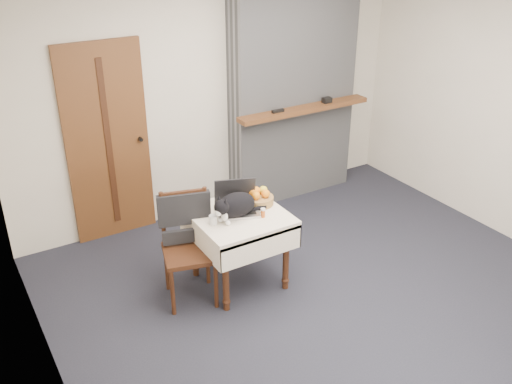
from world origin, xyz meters
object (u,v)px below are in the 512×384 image
laptop (237,203)px  cat (237,205)px  fruit_basket (259,198)px  cream_jar (213,220)px  door (108,144)px  chair (187,231)px  pill_bottle (263,213)px  side_table (239,225)px

laptop → cat: size_ratio=0.83×
laptop → fruit_basket: (0.23, 0.00, -0.01)m
cat → cream_jar: cat is taller
door → chair: 1.41m
pill_bottle → chair: 0.67m
door → cream_jar: door is taller
cat → fruit_basket: cat is taller
fruit_basket → chair: 0.72m
cat → pill_bottle: cat is taller
chair → laptop: bearing=13.2°
fruit_basket → cream_jar: bearing=-167.5°
pill_bottle → chair: size_ratio=0.09×
laptop → cream_jar: size_ratio=5.67×
door → cat: 1.60m
cream_jar → door: bearing=104.9°
cat → chair: size_ratio=0.56×
laptop → side_table: bearing=-85.4°
door → cream_jar: size_ratio=25.49×
cream_jar → chair: size_ratio=0.08×
cream_jar → cat: bearing=2.6°
laptop → cat: 0.12m
fruit_basket → chair: bearing=178.5°
cat → cream_jar: bearing=163.3°
cream_jar → pill_bottle: 0.43m
door → pill_bottle: 1.80m
side_table → door: bearing=114.8°
door → fruit_basket: size_ratio=7.80×
door → fruit_basket: 1.65m
side_table → cat: size_ratio=1.45×
side_table → laptop: size_ratio=1.75×
side_table → cat: 0.23m
door → cream_jar: (0.39, -1.47, -0.26)m
side_table → cream_jar: size_ratio=9.94×
laptop → chair: (-0.48, 0.02, -0.15)m
cream_jar → pill_bottle: size_ratio=0.94×
door → chair: size_ratio=2.07×
fruit_basket → chair: size_ratio=0.26×
laptop → cream_jar: laptop is taller
fruit_basket → chair: (-0.71, 0.02, -0.14)m
side_table → chair: 0.47m
side_table → chair: bearing=168.4°
door → cat: bearing=-66.9°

